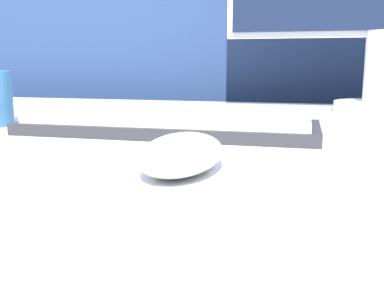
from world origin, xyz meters
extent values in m
cube|color=navy|center=(0.00, 0.70, 0.57)|extent=(5.00, 0.03, 1.14)
ellipsoid|color=white|center=(0.07, -0.15, 0.78)|extent=(0.07, 0.13, 0.03)
cube|color=#28282D|center=(-0.01, 0.06, 0.77)|extent=(0.41, 0.14, 0.02)
cube|color=silver|center=(-0.01, 0.06, 0.78)|extent=(0.38, 0.13, 0.01)
cylinder|color=white|center=(0.32, 0.41, 0.77)|extent=(0.18, 0.18, 0.02)
cylinder|color=white|center=(0.32, 0.41, 0.85)|extent=(0.07, 0.07, 0.13)
camera|label=1|loc=(0.17, -0.52, 0.86)|focal=42.00mm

